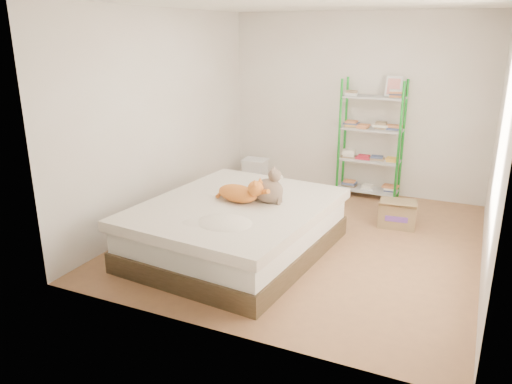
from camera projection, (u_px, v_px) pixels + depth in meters
The scene contains 7 objects.
room at pixel (309, 129), 5.47m from camera, with size 3.81×4.21×2.61m.
bed at pixel (236, 228), 5.44m from camera, with size 1.97×2.38×0.57m.
orange_cat at pixel (238, 191), 5.37m from camera, with size 0.58×0.31×0.23m, color orange, non-canonical shape.
grey_cat at pixel (269, 185), 5.32m from camera, with size 0.28×0.34×0.38m, color #8A6C5B, non-canonical shape.
shelf_unit at pixel (371, 143), 7.13m from camera, with size 0.88×0.36×1.74m.
cardboard_box at pixel (397, 214), 6.21m from camera, with size 0.48×0.47×0.36m.
white_bin at pixel (255, 172), 7.85m from camera, with size 0.38×0.34×0.42m.
Camera 1 is at (1.72, -5.17, 2.34)m, focal length 35.00 mm.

